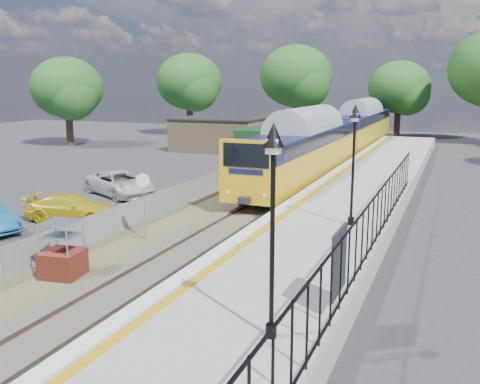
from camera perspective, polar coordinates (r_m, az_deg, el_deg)
The scene contains 15 objects.
ground at distance 17.80m, azimuth -9.52°, elevation -9.22°, with size 120.00×120.00×0.00m, color #2D2D30.
track_bed at distance 26.27m, azimuth 0.71°, elevation -2.06°, with size 5.90×80.00×0.29m.
platform at distance 23.31m, azimuth 9.94°, elevation -3.08°, with size 5.00×70.00×0.90m, color gray.
platform_edge at distance 23.71m, azimuth 5.10°, elevation -1.57°, with size 0.90×70.00×0.01m.
victorian_lamp_south at distance 10.82m, azimuth 3.54°, elevation 1.11°, with size 0.44×0.44×4.60m.
victorian_lamp_north at distance 20.50m, azimuth 12.10°, elevation 5.79°, with size 0.44×0.44×4.60m.
palisade_fence at distance 17.07m, azimuth 13.59°, elevation -3.81°, with size 0.12×26.00×2.00m.
wire_fence at distance 29.73m, azimuth -4.32°, elevation 0.51°, with size 0.06×52.00×1.20m.
outbuilding at distance 49.66m, azimuth -1.35°, elevation 6.03°, with size 10.80×10.10×3.12m.
tree_line at distance 56.58m, azimuth 14.97°, elevation 11.48°, with size 56.80×43.80×11.88m.
train at distance 44.04m, azimuth 10.59°, elevation 6.21°, with size 2.82×40.83×3.51m.
brick_plinth at distance 18.36m, azimuth -18.44°, elevation -5.96°, with size 1.37×1.37×1.93m.
speed_sign at distance 21.54m, azimuth -10.23°, elevation -0.36°, with size 0.54×0.21×2.78m.
car_yellow at distance 25.91m, azimuth -17.53°, elevation -1.62°, with size 1.70×4.18×1.21m, color gold.
car_white at distance 31.02m, azimuth -12.66°, elevation 0.89°, with size 2.28×4.95×1.38m, color silver.
Camera 1 is at (8.91, -14.08, 6.24)m, focal length 40.00 mm.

